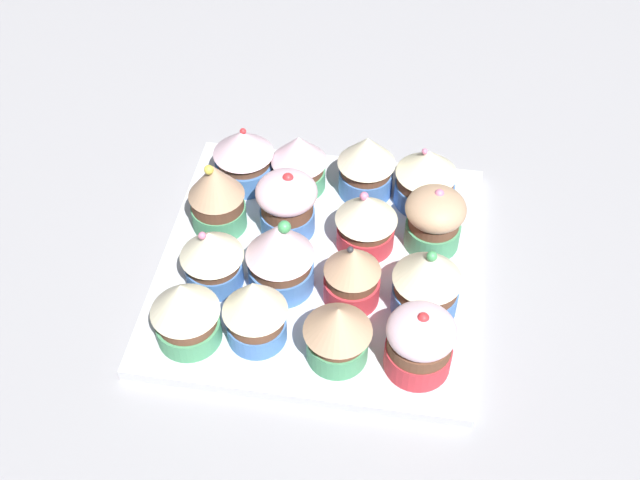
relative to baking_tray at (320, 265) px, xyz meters
The scene contains 18 objects.
ground_plane 2.10cm from the baking_tray, ahead, with size 180.00×180.00×3.00cm, color #9E9EA3.
baking_tray is the anchor object (origin of this frame).
cupcake_0 14.19cm from the baking_tray, 132.98° to the right, with size 6.26×6.26×6.99cm.
cupcake_1 11.68cm from the baking_tray, 106.83° to the right, with size 5.94×5.94×7.26cm.
cupcake_2 11.53cm from the baking_tray, 69.39° to the right, with size 5.80×5.80×6.67cm.
cupcake_3 14.48cm from the baking_tray, 46.24° to the right, with size 6.29×6.29×6.87cm.
cupcake_4 11.95cm from the baking_tray, 158.70° to the right, with size 5.87×5.87×6.83cm.
cupcake_5 6.34cm from the baking_tray, 144.24° to the right, with size 6.02×6.02×6.75cm.
cupcake_6 6.80cm from the baking_tray, 43.96° to the right, with size 6.05×6.05×7.07cm.
cupcake_7 12.15cm from the baking_tray, 16.80° to the right, with size 5.53×5.53×8.29cm.
cupcake_8 11.98cm from the baking_tray, 158.17° to the left, with size 6.26×6.26×7.98cm.
cupcake_9 6.72cm from the baking_tray, 131.92° to the left, with size 5.22×5.22×7.05cm.
cupcake_10 6.63cm from the baking_tray, 47.52° to the left, with size 6.35×6.35×8.51cm.
cupcake_11 11.03cm from the baking_tray, 23.06° to the left, with size 5.93×5.93×6.93cm.
cupcake_12 15.14cm from the baking_tray, 134.22° to the left, with size 5.93×5.93×6.92cm.
cupcake_13 11.81cm from the baking_tray, 106.87° to the left, with size 5.96×5.96×6.67cm.
cupcake_14 11.49cm from the baking_tray, 67.01° to the left, with size 5.74×5.74×7.54cm.
cupcake_15 15.33cm from the baking_tray, 46.72° to the left, with size 6.09×6.09×7.27cm.
Camera 1 is at (-8.05, 50.42, 60.39)cm, focal length 45.16 mm.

